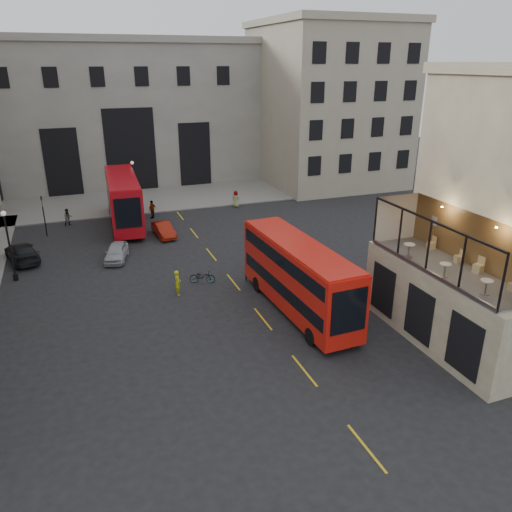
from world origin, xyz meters
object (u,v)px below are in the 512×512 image
object	(u,v)px
bus_near	(298,274)
pedestrian_b	(124,201)
cafe_table_mid	(445,268)
car_b	(164,230)
pedestrian_c	(152,209)
cafe_table_far	(409,248)
cafe_table_near	(486,285)
bicycle	(202,277)
cafe_chair_c	(458,259)
cyclist	(178,283)
car_a	(116,252)
pedestrian_a	(68,217)
cafe_chair_b	(478,268)
pedestrian_d	(236,199)
car_c	(22,252)
pedestrian_e	(30,254)
street_lamp_a	(10,250)
street_lamp_b	(134,188)
cafe_chair_d	(431,245)
traffic_light_far	(43,211)
traffic_light_near	(246,250)
bus_far	(123,198)

from	to	relation	value
bus_near	pedestrian_b	bearing A→B (deg)	104.81
cafe_table_mid	car_b	bearing A→B (deg)	112.49
pedestrian_c	cafe_table_far	distance (m)	30.24
pedestrian_b	cafe_table_near	bearing A→B (deg)	-103.14
car_b	bicycle	xyz separation A→B (m)	(0.69, -11.35, -0.16)
cafe_chair_c	cyclist	bearing A→B (deg)	141.65
bus_near	car_a	xyz separation A→B (m)	(-10.03, 13.26, -1.94)
pedestrian_a	cafe_chair_b	bearing A→B (deg)	-64.84
cyclist	pedestrian_d	distance (m)	22.62
pedestrian_c	car_c	bearing A→B (deg)	-7.66
car_c	pedestrian_c	size ratio (longest dim) A/B	2.68
pedestrian_b	cafe_table_mid	world-z (taller)	cafe_table_mid
car_b	pedestrian_e	distance (m)	11.60
cafe_chair_b	bicycle	bearing A→B (deg)	130.32
street_lamp_a	cafe_table_mid	size ratio (longest dim) A/B	7.21
bus_near	car_b	distance (m)	18.65
street_lamp_b	cafe_table_near	size ratio (longest dim) A/B	7.13
cafe_chair_c	cafe_chair_d	xyz separation A→B (m)	(0.00, 2.33, 0.01)
street_lamp_a	cafe_table_far	bearing A→B (deg)	-35.23
bicycle	pedestrian_d	size ratio (longest dim) A/B	1.01
street_lamp_b	pedestrian_a	distance (m)	7.94
cafe_table_far	pedestrian_b	bearing A→B (deg)	110.91
bus_near	car_a	size ratio (longest dim) A/B	3.00
pedestrian_c	cafe_table_mid	bearing A→B (deg)	65.88
cafe_table_near	traffic_light_far	bearing A→B (deg)	123.75
car_b	pedestrian_b	size ratio (longest dim) A/B	2.48
car_b	cafe_table_mid	distance (m)	27.38
car_b	pedestrian_d	size ratio (longest dim) A/B	2.16
bicycle	pedestrian_e	bearing A→B (deg)	77.33
cyclist	pedestrian_a	world-z (taller)	cyclist
street_lamp_a	bicycle	xyz separation A→B (m)	(12.86, -5.27, -1.91)
traffic_light_near	cyclist	bearing A→B (deg)	-173.39
bus_far	pedestrian_e	size ratio (longest dim) A/B	7.61
pedestrian_d	car_c	bearing A→B (deg)	64.02
bus_near	car_b	world-z (taller)	bus_near
street_lamp_a	cafe_chair_b	bearing A→B (deg)	-37.82
bus_far	car_a	xyz separation A→B (m)	(-1.83, -9.46, -2.06)
traffic_light_far	pedestrian_c	xyz separation A→B (m)	(10.18, 2.25, -1.49)
cafe_table_near	pedestrian_c	bearing A→B (deg)	107.75
traffic_light_far	street_lamp_a	distance (m)	10.20
pedestrian_c	cafe_table_near	bearing A→B (deg)	65.29
pedestrian_e	pedestrian_a	bearing A→B (deg)	147.04
cafe_chair_b	cafe_chair_c	xyz separation A→B (m)	(0.03, 1.52, -0.04)
pedestrian_b	cafe_chair_c	xyz separation A→B (m)	(14.67, -34.55, 4.03)
bus_near	cyclist	xyz separation A→B (m)	(-6.74, 5.08, -1.71)
cafe_table_mid	cafe_chair_b	bearing A→B (deg)	-5.07
cafe_chair_c	street_lamp_a	bearing A→B (deg)	144.49
pedestrian_a	cafe_table_far	distance (m)	34.26
cafe_chair_c	pedestrian_d	bearing A→B (deg)	95.59
street_lamp_a	cafe_chair_b	world-z (taller)	cafe_chair_b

